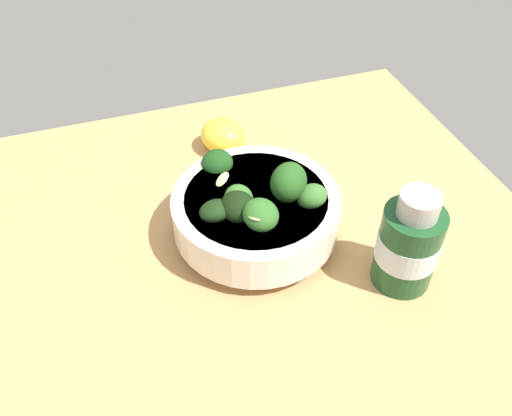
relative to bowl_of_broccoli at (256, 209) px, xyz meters
The scene contains 4 objects.
ground_plane 5.87cm from the bowl_of_broccoli, 43.26° to the left, with size 59.87×59.87×3.10cm, color tan.
bowl_of_broccoli is the anchor object (origin of this frame).
lemon_wedge 16.38cm from the bowl_of_broccoli, behind, with size 6.11×5.46×4.24cm, color yellow.
bottle_tall 16.02cm from the bowl_of_broccoli, 48.88° to the left, with size 6.13×6.13×11.32cm.
Camera 1 is at (38.62, -15.17, 44.10)cm, focal length 38.60 mm.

